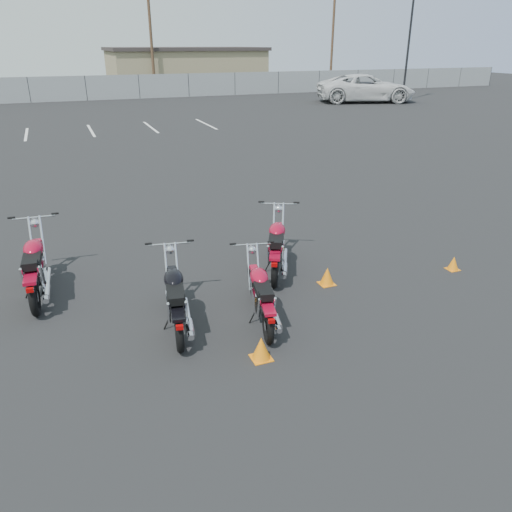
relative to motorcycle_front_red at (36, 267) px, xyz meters
name	(u,v)px	position (x,y,z in m)	size (l,w,h in m)	color
ground	(258,307)	(3.37, -1.85, -0.51)	(120.00, 120.00, 0.00)	black
motorcycle_front_red	(36,267)	(0.00, 0.00, 0.00)	(0.88, 2.28, 1.12)	black
motorcycle_second_black	(176,298)	(1.98, -1.92, -0.04)	(0.82, 2.08, 1.02)	black
motorcycle_third_red	(277,247)	(4.25, -0.62, -0.02)	(1.35, 2.11, 1.07)	black
motorcycle_rear_red	(261,295)	(3.26, -2.25, -0.07)	(0.86, 1.95, 0.96)	black
training_cone_near	(327,276)	(4.84, -1.52, -0.35)	(0.27, 0.27, 0.32)	orange
training_cone_far	(453,263)	(7.43, -1.86, -0.37)	(0.23, 0.23, 0.27)	orange
training_cone_extra	(261,348)	(2.85, -3.23, -0.34)	(0.28, 0.28, 0.34)	orange
light_pole_east	(407,63)	(25.70, 24.07, 2.18)	(0.80, 0.70, 10.32)	#999691
chainlink_fence	(86,88)	(3.37, 33.15, 0.39)	(80.06, 0.06, 1.80)	gray
tan_building_east	(185,68)	(13.37, 42.15, 1.35)	(14.40, 9.40, 3.70)	#8D815B
utility_pole_c	(151,35)	(9.37, 37.15, 4.18)	(1.80, 0.24, 9.00)	#432E1F
utility_pole_d	(333,36)	(27.37, 38.15, 4.18)	(1.80, 0.24, 9.00)	#432E1F
parking_line_stripes	(59,132)	(0.87, 18.15, -0.51)	(15.12, 4.00, 0.01)	silver
white_van	(367,80)	(22.52, 24.34, 1.05)	(8.21, 3.28, 3.12)	silver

